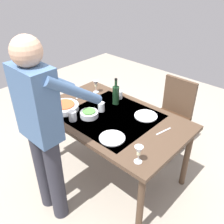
{
  "coord_description": "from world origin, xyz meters",
  "views": [
    {
      "loc": [
        -1.41,
        1.52,
        2.09
      ],
      "look_at": [
        0.0,
        0.0,
        0.81
      ],
      "focal_mm": 39.57,
      "sensor_mm": 36.0,
      "label": 1
    }
  ],
  "objects_px": {
    "wine_glass_left": "(139,152)",
    "wine_glass_right": "(96,84)",
    "water_cup_far_left": "(120,95)",
    "serving_bowl_pasta": "(64,107)",
    "dinner_plate_far": "(146,116)",
    "water_cup_near_left": "(102,107)",
    "chair_near": "(173,111)",
    "wine_bottle": "(116,95)",
    "dinner_plate_near": "(112,138)",
    "person_server": "(43,127)",
    "side_bowl_salad": "(89,114)",
    "water_cup_near_right": "(72,116)",
    "dining_table": "(112,123)"
  },
  "relations": [
    {
      "from": "chair_near",
      "to": "wine_glass_right",
      "type": "distance_m",
      "value": 0.99
    },
    {
      "from": "wine_glass_left",
      "to": "water_cup_far_left",
      "type": "relative_size",
      "value": 1.66
    },
    {
      "from": "water_cup_far_left",
      "to": "dinner_plate_near",
      "type": "height_order",
      "value": "water_cup_far_left"
    },
    {
      "from": "wine_glass_left",
      "to": "dinner_plate_near",
      "type": "bearing_deg",
      "value": -12.86
    },
    {
      "from": "dining_table",
      "to": "water_cup_near_left",
      "type": "relative_size",
      "value": 15.38
    },
    {
      "from": "side_bowl_salad",
      "to": "dining_table",
      "type": "bearing_deg",
      "value": -135.81
    },
    {
      "from": "water_cup_far_left",
      "to": "serving_bowl_pasta",
      "type": "distance_m",
      "value": 0.63
    },
    {
      "from": "wine_glass_right",
      "to": "dinner_plate_near",
      "type": "height_order",
      "value": "wine_glass_right"
    },
    {
      "from": "person_server",
      "to": "serving_bowl_pasta",
      "type": "relative_size",
      "value": 5.63
    },
    {
      "from": "dinner_plate_near",
      "to": "dinner_plate_far",
      "type": "distance_m",
      "value": 0.49
    },
    {
      "from": "dinner_plate_near",
      "to": "dinner_plate_far",
      "type": "height_order",
      "value": "same"
    },
    {
      "from": "wine_glass_right",
      "to": "serving_bowl_pasta",
      "type": "relative_size",
      "value": 0.5
    },
    {
      "from": "water_cup_far_left",
      "to": "dinner_plate_far",
      "type": "relative_size",
      "value": 0.4
    },
    {
      "from": "chair_near",
      "to": "side_bowl_salad",
      "type": "height_order",
      "value": "chair_near"
    },
    {
      "from": "dinner_plate_near",
      "to": "side_bowl_salad",
      "type": "bearing_deg",
      "value": -14.57
    },
    {
      "from": "dining_table",
      "to": "dinner_plate_near",
      "type": "relative_size",
      "value": 6.52
    },
    {
      "from": "wine_glass_left",
      "to": "wine_glass_right",
      "type": "xyz_separation_m",
      "value": [
        1.09,
        -0.6,
        0.0
      ]
    },
    {
      "from": "chair_near",
      "to": "dinner_plate_far",
      "type": "bearing_deg",
      "value": 92.02
    },
    {
      "from": "water_cup_far_left",
      "to": "dinner_plate_near",
      "type": "bearing_deg",
      "value": 126.15
    },
    {
      "from": "wine_bottle",
      "to": "chair_near",
      "type": "bearing_deg",
      "value": -120.75
    },
    {
      "from": "serving_bowl_pasta",
      "to": "side_bowl_salad",
      "type": "height_order",
      "value": "same"
    },
    {
      "from": "dining_table",
      "to": "serving_bowl_pasta",
      "type": "xyz_separation_m",
      "value": [
        0.45,
        0.24,
        0.11
      ]
    },
    {
      "from": "person_server",
      "to": "wine_bottle",
      "type": "bearing_deg",
      "value": -86.3
    },
    {
      "from": "wine_bottle",
      "to": "wine_glass_right",
      "type": "xyz_separation_m",
      "value": [
        0.35,
        -0.04,
        -0.01
      ]
    },
    {
      "from": "wine_glass_left",
      "to": "water_cup_near_left",
      "type": "relative_size",
      "value": 1.55
    },
    {
      "from": "water_cup_near_left",
      "to": "water_cup_far_left",
      "type": "relative_size",
      "value": 1.07
    },
    {
      "from": "water_cup_far_left",
      "to": "side_bowl_salad",
      "type": "relative_size",
      "value": 0.51
    },
    {
      "from": "water_cup_far_left",
      "to": "side_bowl_salad",
      "type": "xyz_separation_m",
      "value": [
        -0.03,
        0.49,
        -0.01
      ]
    },
    {
      "from": "serving_bowl_pasta",
      "to": "wine_bottle",
      "type": "bearing_deg",
      "value": -123.9
    },
    {
      "from": "wine_bottle",
      "to": "dinner_plate_far",
      "type": "distance_m",
      "value": 0.41
    },
    {
      "from": "person_server",
      "to": "serving_bowl_pasta",
      "type": "xyz_separation_m",
      "value": [
        0.37,
        -0.48,
        -0.17
      ]
    },
    {
      "from": "wine_glass_left",
      "to": "serving_bowl_pasta",
      "type": "xyz_separation_m",
      "value": [
        1.04,
        -0.1,
        -0.07
      ]
    },
    {
      "from": "dining_table",
      "to": "water_cup_near_right",
      "type": "bearing_deg",
      "value": 53.27
    },
    {
      "from": "water_cup_far_left",
      "to": "serving_bowl_pasta",
      "type": "xyz_separation_m",
      "value": [
        0.26,
        0.58,
        -0.01
      ]
    },
    {
      "from": "wine_glass_right",
      "to": "wine_bottle",
      "type": "bearing_deg",
      "value": 173.34
    },
    {
      "from": "chair_near",
      "to": "wine_glass_right",
      "type": "xyz_separation_m",
      "value": [
        0.72,
        0.58,
        0.33
      ]
    },
    {
      "from": "person_server",
      "to": "side_bowl_salad",
      "type": "xyz_separation_m",
      "value": [
        0.08,
        -0.56,
        -0.17
      ]
    },
    {
      "from": "water_cup_far_left",
      "to": "side_bowl_salad",
      "type": "distance_m",
      "value": 0.49
    },
    {
      "from": "water_cup_near_right",
      "to": "dinner_plate_near",
      "type": "bearing_deg",
      "value": -174.33
    },
    {
      "from": "wine_glass_right",
      "to": "water_cup_near_right",
      "type": "distance_m",
      "value": 0.63
    },
    {
      "from": "person_server",
      "to": "side_bowl_salad",
      "type": "relative_size",
      "value": 9.38
    },
    {
      "from": "person_server",
      "to": "wine_bottle",
      "type": "xyz_separation_m",
      "value": [
        0.06,
        -0.94,
        -0.1
      ]
    },
    {
      "from": "water_cup_near_right",
      "to": "dinner_plate_far",
      "type": "relative_size",
      "value": 0.43
    },
    {
      "from": "dining_table",
      "to": "wine_glass_left",
      "type": "bearing_deg",
      "value": 149.89
    },
    {
      "from": "person_server",
      "to": "wine_glass_right",
      "type": "bearing_deg",
      "value": -67.28
    },
    {
      "from": "water_cup_near_right",
      "to": "dining_table",
      "type": "bearing_deg",
      "value": -126.73
    },
    {
      "from": "water_cup_near_right",
      "to": "water_cup_far_left",
      "type": "xyz_separation_m",
      "value": [
        -0.04,
        -0.65,
        -0.0
      ]
    },
    {
      "from": "water_cup_near_left",
      "to": "dinner_plate_far",
      "type": "relative_size",
      "value": 0.42
    },
    {
      "from": "chair_near",
      "to": "wine_bottle",
      "type": "xyz_separation_m",
      "value": [
        0.37,
        0.63,
        0.34
      ]
    },
    {
      "from": "dining_table",
      "to": "dinner_plate_far",
      "type": "distance_m",
      "value": 0.35
    }
  ]
}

